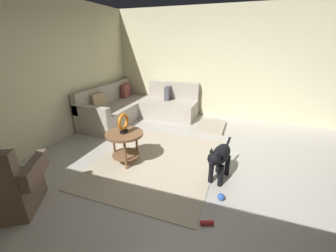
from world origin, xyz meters
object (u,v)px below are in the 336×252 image
torus_sculpture (123,123)px  dog_toy_rope (207,223)px  dog_bed_mat (211,126)px  dog (220,157)px  armchair (4,189)px  side_table (125,140)px  dog_toy_ball (221,197)px  sectional_couch (137,108)px

torus_sculpture → dog_toy_rope: size_ratio=2.19×
dog_bed_mat → dog: size_ratio=0.95×
armchair → dog_bed_mat: (3.46, -1.81, -0.28)m
dog_bed_mat → side_table: bearing=151.8°
armchair → torus_sculpture: (1.44, -0.73, 0.39)m
dog_toy_ball → sectional_couch: bearing=45.4°
side_table → dog_toy_rope: side_table is taller
dog_toy_rope → dog_toy_ball: bearing=-11.8°
sectional_couch → side_table: (-2.03, -0.85, 0.12)m
torus_sculpture → dog_toy_ball: (-0.39, -1.60, -0.67)m
torus_sculpture → dog_bed_mat: (2.02, -1.08, -0.67)m
sectional_couch → dog_bed_mat: sectional_couch is taller
dog → sectional_couch: bearing=-28.8°
armchair → dog_toy_rope: size_ratio=6.68×
dog → dog_toy_ball: dog is taller
sectional_couch → torus_sculpture: sectional_couch is taller
dog_bed_mat → sectional_couch: bearing=89.6°
torus_sculpture → dog: 1.54m
sectional_couch → torus_sculpture: 2.24m
armchair → dog_toy_ball: (1.06, -2.33, -0.28)m
sectional_couch → dog_toy_rope: size_ratio=15.12×
dog_toy_rope → sectional_couch: bearing=39.4°
sectional_couch → side_table: bearing=-157.2°
sectional_couch → dog_toy_ball: 3.45m
dog → side_table: bearing=12.8°
dog_toy_ball → dog_toy_rope: size_ratio=0.61×
sectional_couch → armchair: 3.48m
sectional_couch → torus_sculpture: bearing=-157.2°
sectional_couch → armchair: bearing=-178.0°
dog_toy_rope → armchair: bearing=105.1°
dog_bed_mat → dog: 2.05m
armchair → torus_sculpture: size_ratio=3.05×
side_table → sectional_couch: bearing=22.8°
armchair → dog: armchair is taller
torus_sculpture → dog_toy_rope: 1.86m
dog_toy_ball → dog: bearing=13.0°
armchair → dog: 2.68m
sectional_couch → torus_sculpture: (-2.03, -0.85, 0.42)m
dog_bed_mat → dog_toy_ball: 2.46m
dog → dog_toy_rope: (-0.88, -0.00, -0.35)m
sectional_couch → dog_bed_mat: size_ratio=2.81×
sectional_couch → dog_bed_mat: 1.95m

